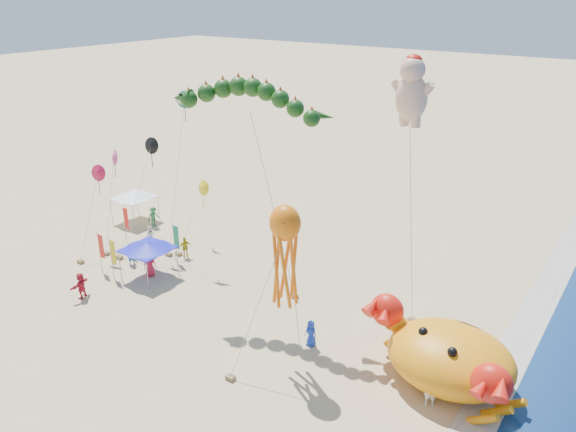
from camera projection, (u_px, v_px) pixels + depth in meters
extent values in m
plane|color=#D1B784|center=(296.00, 328.00, 35.42)|extent=(320.00, 320.00, 0.00)
plane|color=silver|center=(487.00, 402.00, 29.07)|extent=(320.00, 320.00, 0.00)
ellipsoid|color=orange|center=(450.00, 358.00, 29.89)|extent=(8.56, 7.96, 3.28)
sphere|color=red|center=(378.00, 325.00, 30.23)|extent=(1.95, 1.95, 1.95)
sphere|color=black|center=(426.00, 339.00, 29.01)|extent=(0.50, 0.50, 0.50)
sphere|color=red|center=(519.00, 375.00, 26.35)|extent=(1.95, 1.95, 1.95)
sphere|color=black|center=(465.00, 353.00, 27.92)|extent=(0.50, 0.50, 0.50)
cone|color=#163E10|center=(194.00, 94.00, 36.11)|extent=(1.37, 1.01, 1.12)
cylinder|color=#B2B2B2|center=(274.00, 210.00, 36.33)|extent=(2.32, 1.60, 12.84)
cube|color=olive|center=(294.00, 296.00, 38.77)|extent=(0.50, 0.35, 0.25)
ellipsoid|color=#F9BF98|center=(411.00, 98.00, 32.61)|extent=(1.90, 1.56, 2.79)
sphere|color=#F9BF98|center=(413.00, 69.00, 31.86)|extent=(1.46, 1.46, 1.46)
ellipsoid|color=red|center=(414.00, 60.00, 31.73)|extent=(0.94, 0.94, 0.66)
cylinder|color=#B2B2B2|center=(411.00, 223.00, 34.53)|extent=(1.87, 1.25, 12.71)
cube|color=olive|center=(412.00, 320.00, 36.03)|extent=(0.50, 0.35, 0.25)
ellipsoid|color=orange|center=(285.00, 223.00, 29.31)|extent=(1.73, 1.56, 1.99)
cylinder|color=#B2B2B2|center=(257.00, 307.00, 30.13)|extent=(1.42, 3.34, 7.81)
cube|color=olive|center=(230.00, 378.00, 30.74)|extent=(0.50, 0.35, 0.25)
cylinder|color=gray|center=(120.00, 265.00, 40.96)|extent=(0.06, 0.06, 2.20)
cylinder|color=gray|center=(147.00, 276.00, 39.42)|extent=(0.06, 0.06, 2.20)
cylinder|color=gray|center=(150.00, 251.00, 43.19)|extent=(0.06, 0.06, 2.20)
cylinder|color=gray|center=(177.00, 261.00, 41.64)|extent=(0.06, 0.06, 2.20)
cube|color=#1519BE|center=(147.00, 249.00, 40.87)|extent=(3.17, 3.17, 0.08)
cone|color=#1519BE|center=(147.00, 246.00, 40.77)|extent=(3.49, 3.49, 0.45)
cylinder|color=gray|center=(111.00, 211.00, 50.87)|extent=(0.06, 0.06, 2.20)
cylinder|color=gray|center=(133.00, 218.00, 49.31)|extent=(0.06, 0.06, 2.20)
cylinder|color=gray|center=(137.00, 201.00, 53.12)|extent=(0.06, 0.06, 2.20)
cylinder|color=gray|center=(159.00, 208.00, 51.55)|extent=(0.06, 0.06, 2.20)
cube|color=white|center=(134.00, 197.00, 50.78)|extent=(3.20, 3.20, 0.08)
cone|color=white|center=(134.00, 195.00, 50.69)|extent=(3.52, 3.52, 0.45)
cylinder|color=gray|center=(111.00, 258.00, 40.99)|extent=(0.05, 0.05, 3.20)
cube|color=yellow|center=(113.00, 252.00, 40.65)|extent=(0.50, 0.04, 1.90)
cylinder|color=gray|center=(100.00, 251.00, 41.94)|extent=(0.05, 0.05, 3.20)
cube|color=red|center=(101.00, 246.00, 41.60)|extent=(0.50, 0.04, 1.90)
cylinder|color=gray|center=(125.00, 224.00, 46.84)|extent=(0.05, 0.05, 3.20)
cube|color=red|center=(126.00, 219.00, 46.50)|extent=(0.50, 0.04, 1.90)
cylinder|color=gray|center=(174.00, 242.00, 43.41)|extent=(0.05, 0.05, 3.20)
cube|color=#1A9C5F|center=(176.00, 237.00, 43.07)|extent=(0.50, 0.04, 1.90)
imported|color=white|center=(150.00, 236.00, 46.21)|extent=(1.11, 1.09, 1.80)
imported|color=#BA1D34|center=(81.00, 285.00, 38.56)|extent=(0.97, 1.80, 1.85)
imported|color=gold|center=(185.00, 247.00, 44.29)|extent=(0.89, 1.09, 1.74)
imported|color=#1C4AA4|center=(131.00, 254.00, 43.19)|extent=(0.59, 0.72, 1.69)
imported|color=blue|center=(311.00, 333.00, 33.41)|extent=(0.87, 0.61, 1.69)
imported|color=white|center=(431.00, 390.00, 28.60)|extent=(0.78, 0.65, 1.82)
imported|color=#28783F|center=(154.00, 217.00, 50.02)|extent=(0.85, 1.28, 1.84)
imported|color=red|center=(150.00, 264.00, 41.42)|extent=(0.96, 1.10, 1.89)
cone|color=yellow|center=(203.00, 188.00, 45.71)|extent=(1.30, 0.51, 1.32)
cylinder|color=#B2B2B2|center=(194.00, 221.00, 45.34)|extent=(0.54, 3.04, 4.51)
cube|color=olive|center=(185.00, 254.00, 44.93)|extent=(0.50, 0.35, 0.25)
cone|color=#E74D95|center=(113.00, 158.00, 44.72)|extent=(1.30, 0.51, 1.32)
cylinder|color=#B2B2B2|center=(106.00, 206.00, 44.84)|extent=(0.55, 3.04, 7.07)
cube|color=olive|center=(98.00, 254.00, 44.92)|extent=(0.50, 0.35, 0.25)
cone|color=#0B7A5F|center=(184.00, 99.00, 41.37)|extent=(1.30, 0.51, 1.32)
cylinder|color=#B2B2B2|center=(178.00, 184.00, 42.42)|extent=(0.55, 3.04, 11.99)
cube|color=olive|center=(172.00, 263.00, 43.44)|extent=(0.50, 0.35, 0.25)
cone|color=#C6163D|center=(97.00, 173.00, 43.30)|extent=(1.30, 0.51, 1.32)
cylinder|color=#B2B2B2|center=(89.00, 219.00, 43.28)|extent=(0.55, 3.04, 6.37)
cube|color=olive|center=(80.00, 264.00, 43.23)|extent=(0.50, 0.35, 0.25)
cone|color=black|center=(151.00, 146.00, 43.16)|extent=(1.30, 0.51, 1.32)
cylinder|color=#B2B2B2|center=(143.00, 204.00, 43.52)|extent=(0.55, 3.04, 8.37)
cube|color=olive|center=(136.00, 260.00, 43.85)|extent=(0.50, 0.35, 0.25)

